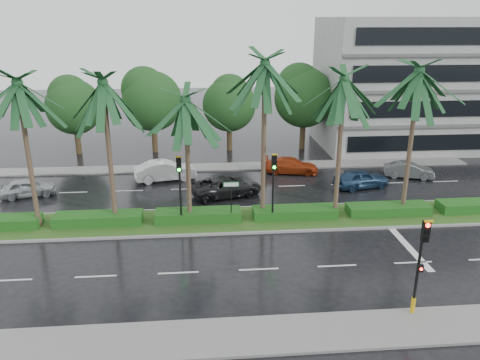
{
  "coord_description": "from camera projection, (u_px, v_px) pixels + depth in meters",
  "views": [
    {
      "loc": [
        -2.72,
        -25.47,
        11.88
      ],
      "look_at": [
        -0.38,
        1.5,
        2.5
      ],
      "focal_mm": 35.0,
      "sensor_mm": 36.0,
      "label": 1
    }
  ],
  "objects": [
    {
      "name": "signal_near",
      "position": [
        420.0,
        263.0,
        18.92
      ],
      "size": [
        0.34,
        0.45,
        4.36
      ],
      "color": "black",
      "rests_on": "near_sidewalk"
    },
    {
      "name": "car_white",
      "position": [
        165.0,
        171.0,
        36.01
      ],
      "size": [
        2.55,
        4.91,
        1.54
      ],
      "primitive_type": "imported",
      "rotation": [
        0.0,
        0.0,
        1.78
      ],
      "color": "silver",
      "rests_on": "ground"
    },
    {
      "name": "median",
      "position": [
        247.0,
        219.0,
        29.0
      ],
      "size": [
        36.0,
        4.0,
        0.15
      ],
      "color": "gray",
      "rests_on": "ground"
    },
    {
      "name": "signal_median_right",
      "position": [
        274.0,
        178.0,
        27.51
      ],
      "size": [
        0.34,
        0.42,
        4.36
      ],
      "color": "black",
      "rests_on": "median"
    },
    {
      "name": "car_silver",
      "position": [
        28.0,
        188.0,
        32.78
      ],
      "size": [
        2.4,
        4.0,
        1.28
      ],
      "primitive_type": "imported",
      "rotation": [
        0.0,
        0.0,
        1.82
      ],
      "color": "#B0B4B8",
      "rests_on": "ground"
    },
    {
      "name": "hedge",
      "position": [
        247.0,
        214.0,
        28.88
      ],
      "size": [
        35.2,
        1.4,
        0.6
      ],
      "color": "#174B15",
      "rests_on": "median"
    },
    {
      "name": "car_grey",
      "position": [
        409.0,
        170.0,
        36.62
      ],
      "size": [
        2.37,
        3.95,
        1.23
      ],
      "primitive_type": "imported",
      "rotation": [
        0.0,
        0.0,
        1.26
      ],
      "color": "#545759",
      "rests_on": "ground"
    },
    {
      "name": "lane_markings",
      "position": [
        300.0,
        228.0,
        27.93
      ],
      "size": [
        34.0,
        13.06,
        0.01
      ],
      "color": "silver",
      "rests_on": "ground"
    },
    {
      "name": "bg_trees",
      "position": [
        235.0,
        98.0,
        43.08
      ],
      "size": [
        33.12,
        5.59,
        8.07
      ],
      "color": "#3A2F1A",
      "rests_on": "ground"
    },
    {
      "name": "signal_median_left",
      "position": [
        180.0,
        180.0,
        27.06
      ],
      "size": [
        0.34,
        0.42,
        4.36
      ],
      "color": "black",
      "rests_on": "median"
    },
    {
      "name": "car_blue",
      "position": [
        361.0,
        179.0,
        34.43
      ],
      "size": [
        2.48,
        4.35,
        1.39
      ],
      "primitive_type": "imported",
      "rotation": [
        0.0,
        0.0,
        1.79
      ],
      "color": "navy",
      "rests_on": "ground"
    },
    {
      "name": "palm_row",
      "position": [
        225.0,
        91.0,
        26.32
      ],
      "size": [
        26.3,
        4.2,
        10.18
      ],
      "color": "#413125",
      "rests_on": "median"
    },
    {
      "name": "near_sidewalk",
      "position": [
        275.0,
        335.0,
        18.47
      ],
      "size": [
        40.0,
        2.4,
        0.12
      ],
      "primitive_type": "cube",
      "color": "slate",
      "rests_on": "ground"
    },
    {
      "name": "far_sidewalk",
      "position": [
        234.0,
        167.0,
        39.36
      ],
      "size": [
        40.0,
        2.0,
        0.12
      ],
      "primitive_type": "cube",
      "color": "slate",
      "rests_on": "ground"
    },
    {
      "name": "car_red",
      "position": [
        291.0,
        165.0,
        37.76
      ],
      "size": [
        2.62,
        4.63,
        1.27
      ],
      "primitive_type": "imported",
      "rotation": [
        0.0,
        0.0,
        1.37
      ],
      "color": "#9C3011",
      "rests_on": "ground"
    },
    {
      "name": "building",
      "position": [
        407.0,
        84.0,
        44.45
      ],
      "size": [
        16.0,
        10.0,
        12.0
      ],
      "primitive_type": "cube",
      "color": "gray",
      "rests_on": "ground"
    },
    {
      "name": "ground",
      "position": [
        248.0,
        227.0,
        28.09
      ],
      "size": [
        120.0,
        120.0,
        0.0
      ],
      "primitive_type": "plane",
      "color": "black",
      "rests_on": "ground"
    },
    {
      "name": "car_darkgrey",
      "position": [
        226.0,
        187.0,
        32.83
      ],
      "size": [
        3.53,
        5.4,
        1.38
      ],
      "primitive_type": "imported",
      "rotation": [
        0.0,
        0.0,
        1.84
      ],
      "color": "black",
      "rests_on": "ground"
    },
    {
      "name": "street_sign",
      "position": [
        231.0,
        192.0,
        27.76
      ],
      "size": [
        0.95,
        0.09,
        2.6
      ],
      "color": "black",
      "rests_on": "median"
    }
  ]
}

